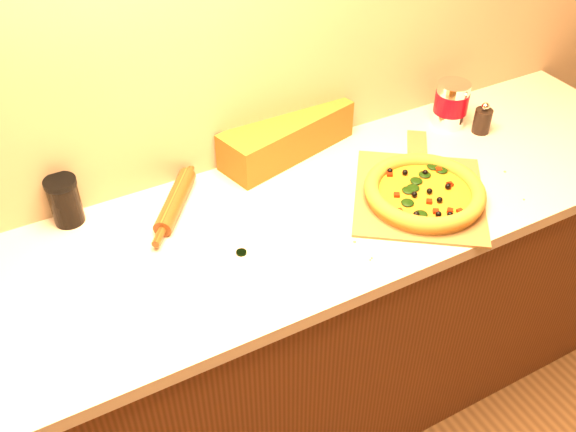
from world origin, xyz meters
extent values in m
plane|color=#9E8460|center=(0.00, 1.75, 1.35)|extent=(4.00, 0.00, 4.00)
cube|color=#4A270F|center=(0.00, 1.43, 0.43)|extent=(2.80, 0.65, 0.86)
cube|color=beige|center=(0.00, 1.43, 0.88)|extent=(2.84, 0.68, 0.04)
cube|color=brown|center=(0.51, 1.33, 0.90)|extent=(0.54, 0.55, 0.01)
cube|color=brown|center=(0.67, 1.55, 0.90)|extent=(0.15, 0.17, 0.01)
cylinder|color=#A57929|center=(0.51, 1.31, 0.92)|extent=(0.33, 0.33, 0.02)
cylinder|color=gold|center=(0.51, 1.31, 0.93)|extent=(0.28, 0.28, 0.01)
torus|color=brown|center=(0.51, 1.31, 0.94)|extent=(0.35, 0.35, 0.04)
ellipsoid|color=black|center=(0.56, 1.34, 0.94)|extent=(0.04, 0.04, 0.01)
sphere|color=black|center=(0.47, 1.29, 0.94)|extent=(0.02, 0.02, 0.02)
cube|color=#941605|center=(0.53, 1.26, 0.94)|extent=(0.02, 0.02, 0.01)
cylinder|color=black|center=(-0.06, 1.36, 0.90)|extent=(0.03, 0.03, 0.01)
cylinder|color=black|center=(0.91, 1.52, 0.94)|extent=(0.06, 0.06, 0.08)
sphere|color=silver|center=(0.91, 1.52, 1.00)|extent=(0.03, 0.03, 0.03)
cylinder|color=#53220E|center=(-0.14, 1.62, 0.93)|extent=(0.20, 0.24, 0.05)
cylinder|color=#53220E|center=(-0.04, 1.75, 0.93)|extent=(0.05, 0.06, 0.02)
cylinder|color=#53220E|center=(-0.23, 1.50, 0.93)|extent=(0.05, 0.06, 0.02)
cylinder|color=silver|center=(0.84, 1.61, 0.98)|extent=(0.11, 0.11, 0.15)
cylinder|color=maroon|center=(0.84, 1.61, 0.98)|extent=(0.11, 0.11, 0.07)
cube|color=brown|center=(0.28, 1.73, 0.96)|extent=(0.48, 0.25, 0.12)
cylinder|color=black|center=(-0.42, 1.71, 0.96)|extent=(0.08, 0.08, 0.13)
cylinder|color=black|center=(-0.42, 1.71, 1.03)|extent=(0.09, 0.09, 0.02)
camera|label=1|loc=(-0.54, 0.21, 2.06)|focal=40.00mm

